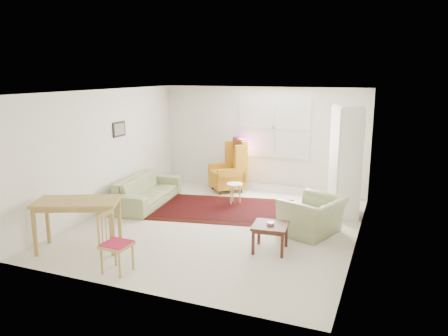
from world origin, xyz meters
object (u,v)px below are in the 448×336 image
at_px(sofa, 147,185).
at_px(desk_chair, 117,243).
at_px(armchair, 313,212).
at_px(coffee_table, 270,238).
at_px(cabinet, 346,161).
at_px(desk, 79,225).
at_px(stool, 235,193).
at_px(wingback_chair, 227,165).

relative_size(sofa, desk_chair, 2.40).
relative_size(armchair, coffee_table, 1.88).
relative_size(cabinet, desk, 1.68).
distance_m(sofa, coffee_table, 3.55).
distance_m(armchair, stool, 2.29).
bearing_deg(armchair, sofa, -76.90).
relative_size(sofa, wingback_chair, 1.65).
bearing_deg(desk, wingback_chair, 77.66).
relative_size(armchair, cabinet, 0.47).
bearing_deg(armchair, desk_chair, -21.66).
relative_size(cabinet, desk_chair, 2.51).
xyz_separation_m(armchair, wingback_chair, (-2.47, 2.13, 0.24)).
distance_m(wingback_chair, stool, 1.14).
xyz_separation_m(stool, cabinet, (2.30, 0.12, 0.87)).
xyz_separation_m(armchair, cabinet, (0.37, 1.33, 0.70)).
height_order(armchair, desk_chair, desk_chair).
distance_m(wingback_chair, desk_chair, 4.71).
relative_size(coffee_table, desk_chair, 0.63).
xyz_separation_m(cabinet, desk, (-3.77, -3.42, -0.69)).
bearing_deg(desk, desk_chair, -24.02).
height_order(wingback_chair, desk, wingback_chair).
xyz_separation_m(sofa, stool, (1.78, 0.74, -0.20)).
distance_m(coffee_table, stool, 2.65).
bearing_deg(armchair, wingback_chair, -110.31).
relative_size(wingback_chair, cabinet, 0.58).
bearing_deg(wingback_chair, sofa, -78.76).
bearing_deg(coffee_table, sofa, 155.23).
height_order(wingback_chair, desk_chair, wingback_chair).
xyz_separation_m(sofa, desk, (0.31, -2.57, -0.01)).
bearing_deg(desk, sofa, 96.85).
height_order(cabinet, desk, cabinet).
distance_m(cabinet, desk, 5.14).
xyz_separation_m(coffee_table, desk, (-2.91, -1.08, 0.19)).
height_order(armchair, coffee_table, armchair).
bearing_deg(desk_chair, wingback_chair, 4.23).
bearing_deg(desk_chair, sofa, 26.81).
height_order(wingback_chair, coffee_table, wingback_chair).
distance_m(wingback_chair, desk, 4.33).
xyz_separation_m(wingback_chair, desk, (-0.92, -4.22, -0.23)).
bearing_deg(armchair, cabinet, -175.24).
distance_m(coffee_table, cabinet, 2.64).
bearing_deg(armchair, desk, -37.97).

